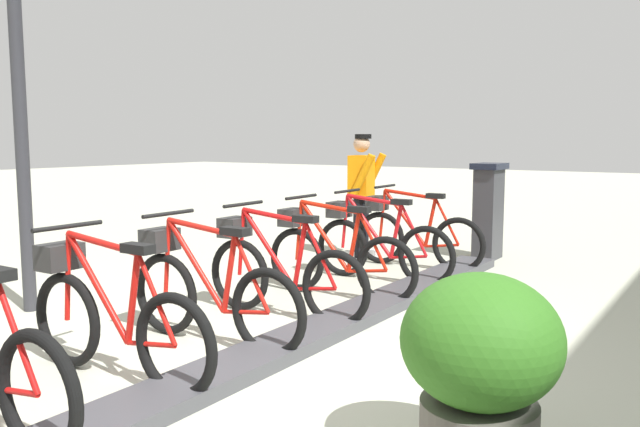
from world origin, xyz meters
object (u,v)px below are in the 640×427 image
Objects in this scene: bike_docked_1 at (377,243)px; planter_bush at (480,363)px; lamp_post at (16,37)px; bike_docked_0 at (413,233)px; worker_near_rack at (362,191)px; bike_docked_2 at (333,255)px; bike_docked_3 at (278,270)px; payment_kiosk at (488,209)px; bike_docked_5 at (109,316)px; bike_docked_4 at (207,290)px.

bike_docked_1 is 1.77× the size of planter_bush.
lamp_post reaches higher than bike_docked_1.
bike_docked_0 is 1.04× the size of worker_near_rack.
bike_docked_2 is 2.23m from worker_near_rack.
planter_bush is (-2.44, 1.58, 0.11)m from bike_docked_3.
payment_kiosk is 5.64m from bike_docked_5.
bike_docked_3 is at bearing 90.00° from bike_docked_0.
bike_docked_2 is 1.04× the size of worker_near_rack.
bike_docked_0 and bike_docked_3 have the same top height.
bike_docked_3 and bike_docked_5 have the same top height.
bike_docked_4 is 2.92m from lamp_post.
planter_bush is at bearing 126.28° from worker_near_rack.
payment_kiosk is at bearing -95.82° from bike_docked_5.
bike_docked_2 is at bearing 78.83° from payment_kiosk.
bike_docked_2 is at bearing 90.00° from bike_docked_0.
bike_docked_4 is 1.04× the size of worker_near_rack.
payment_kiosk is 5.88m from lamp_post.
payment_kiosk is 1.70m from worker_near_rack.
worker_near_rack is (0.85, -4.72, 0.48)m from bike_docked_5.
bike_docked_4 is at bearing 90.00° from bike_docked_3.
bike_docked_0 is at bearing -90.00° from bike_docked_3.
bike_docked_4 is at bearing -15.48° from planter_bush.
bike_docked_2 is 1.00× the size of bike_docked_3.
bike_docked_0 is at bearing 62.31° from payment_kiosk.
bike_docked_4 is 1.00× the size of bike_docked_5.
bike_docked_3 is at bearing 90.00° from bike_docked_1.
bike_docked_5 is at bearing 161.93° from lamp_post.
bike_docked_5 is at bearing 84.18° from payment_kiosk.
bike_docked_1 is 1.00× the size of bike_docked_2.
bike_docked_5 is (0.00, 2.71, 0.00)m from bike_docked_2.
bike_docked_4 is at bearing -90.00° from bike_docked_5.
bike_docked_2 is at bearing -90.00° from bike_docked_5.
bike_docked_0 is at bearing -90.00° from bike_docked_2.
bike_docked_0 is 2.71m from bike_docked_3.
bike_docked_2 is (0.00, 0.90, 0.00)m from bike_docked_1.
bike_docked_4 is 3.94m from worker_near_rack.
bike_docked_1 is 4.14m from lamp_post.
planter_bush is (-4.49, 0.44, -1.95)m from lamp_post.
bike_docked_5 is (0.00, 4.52, 0.00)m from bike_docked_0.
planter_bush is at bearing 125.82° from bike_docked_1.
bike_docked_5 is (0.57, 5.61, -0.24)m from payment_kiosk.
bike_docked_1 and bike_docked_3 have the same top height.
bike_docked_3 is at bearing -90.00° from bike_docked_4.
worker_near_rack reaches higher than bike_docked_1.
bike_docked_1 is at bearing -90.00° from bike_docked_5.
bike_docked_3 and bike_docked_4 have the same top height.
bike_docked_0 is 0.90m from bike_docked_1.
bike_docked_3 reaches higher than planter_bush.
bike_docked_0 is at bearing 166.62° from worker_near_rack.
worker_near_rack is at bearing 31.89° from payment_kiosk.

